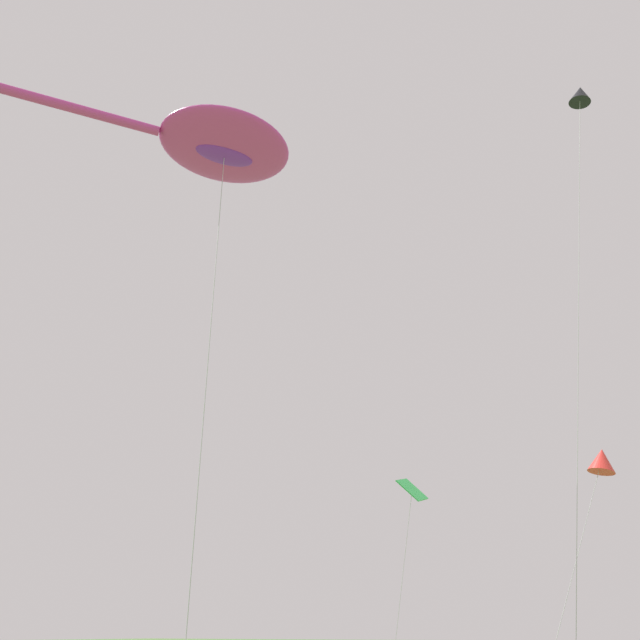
{
  "coord_description": "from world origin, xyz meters",
  "views": [
    {
      "loc": [
        -10.26,
        5.04,
        1.81
      ],
      "look_at": [
        1.23,
        11.22,
        8.47
      ],
      "focal_mm": 34.35,
      "sensor_mm": 36.0,
      "label": 1
    }
  ],
  "objects_px": {
    "big_show_kite": "(219,145)",
    "small_kite_box_yellow": "(412,492)",
    "small_kite_triangle_green": "(601,461)",
    "small_kite_tiny_distant": "(580,97)"
  },
  "relations": [
    {
      "from": "big_show_kite",
      "to": "small_kite_box_yellow",
      "type": "bearing_deg",
      "value": 17.67
    },
    {
      "from": "small_kite_triangle_green",
      "to": "small_kite_box_yellow",
      "type": "relative_size",
      "value": 1.02
    },
    {
      "from": "big_show_kite",
      "to": "small_kite_box_yellow",
      "type": "distance_m",
      "value": 15.48
    },
    {
      "from": "big_show_kite",
      "to": "small_kite_tiny_distant",
      "type": "xyz_separation_m",
      "value": [
        5.46,
        -12.74,
        1.29
      ]
    },
    {
      "from": "small_kite_box_yellow",
      "to": "big_show_kite",
      "type": "bearing_deg",
      "value": -125.08
    },
    {
      "from": "big_show_kite",
      "to": "small_kite_box_yellow",
      "type": "height_order",
      "value": "big_show_kite"
    },
    {
      "from": "small_kite_triangle_green",
      "to": "big_show_kite",
      "type": "bearing_deg",
      "value": -73.58
    },
    {
      "from": "small_kite_tiny_distant",
      "to": "small_kite_box_yellow",
      "type": "height_order",
      "value": "small_kite_tiny_distant"
    },
    {
      "from": "small_kite_tiny_distant",
      "to": "small_kite_box_yellow",
      "type": "bearing_deg",
      "value": -100.78
    },
    {
      "from": "small_kite_tiny_distant",
      "to": "small_kite_box_yellow",
      "type": "relative_size",
      "value": 2.79
    }
  ]
}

